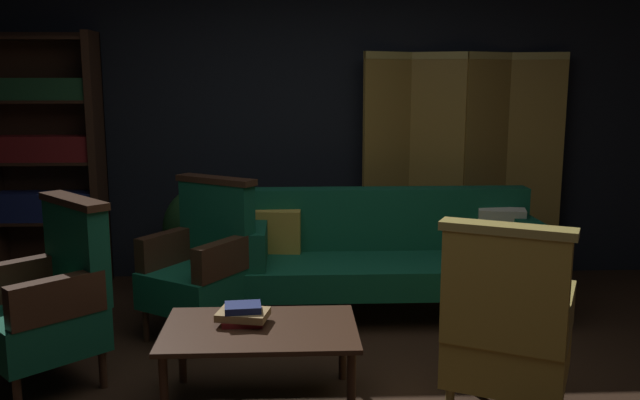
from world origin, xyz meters
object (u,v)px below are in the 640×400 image
bookshelf (45,159)px  coffee_table (260,336)px  velvet_couch (392,251)px  book_navy_cloth (243,308)px  book_tan_leather (243,314)px  book_red_leather (243,321)px  armchair_wing_left (202,263)px  armchair_wing_right (51,300)px  potted_plant (200,234)px  folding_screen (461,163)px  armchair_gilt_accent (507,329)px

bookshelf → coffee_table: bearing=-49.8°
velvet_couch → book_navy_cloth: size_ratio=11.29×
book_tan_leather → book_red_leather: bearing=0.0°
coffee_table → armchair_wing_left: bearing=113.1°
bookshelf → velvet_couch: size_ratio=0.97×
bookshelf → armchair_wing_right: size_ratio=1.97×
armchair_wing_left → book_navy_cloth: size_ratio=5.54×
book_red_leather → potted_plant: bearing=104.5°
potted_plant → book_red_leather: size_ratio=4.16×
armchair_wing_left → book_red_leather: armchair_wing_left is taller
folding_screen → armchair_wing_right: folding_screen is taller
armchair_wing_left → armchair_wing_right: 1.02m
armchair_gilt_accent → coffee_table: bearing=167.9°
coffee_table → armchair_wing_right: (-1.15, 0.28, 0.12)m
folding_screen → book_tan_leather: size_ratio=7.35×
velvet_couch → coffee_table: size_ratio=2.12×
armchair_wing_right → book_tan_leather: bearing=-11.5°
folding_screen → velvet_couch: (-0.70, -0.83, -0.53)m
coffee_table → book_red_leather: book_red_leather is taller
book_navy_cloth → coffee_table: bearing=-34.1°
folding_screen → armchair_wing_right: 3.41m
potted_plant → book_red_leather: bearing=-75.5°
armchair_wing_left → armchair_wing_right: (-0.73, -0.72, 0.00)m
armchair_gilt_accent → armchair_wing_left: size_ratio=1.00×
bookshelf → armchair_wing_right: bearing=-70.7°
armchair_wing_left → book_tan_leather: bearing=-70.3°
coffee_table → book_red_leather: size_ratio=4.81×
book_red_leather → velvet_couch: bearing=53.6°
folding_screen → armchair_gilt_accent: bearing=-98.9°
book_navy_cloth → armchair_wing_right: bearing=168.5°
velvet_couch → folding_screen: bearing=49.7°
armchair_gilt_accent → book_tan_leather: (-1.30, 0.32, -0.02)m
armchair_wing_left → book_tan_leather: 1.00m
armchair_gilt_accent → book_navy_cloth: (-1.30, 0.32, 0.02)m
armchair_wing_left → potted_plant: armchair_wing_left is taller
folding_screen → potted_plant: (-2.14, -0.43, -0.49)m
armchair_wing_left → potted_plant: (-0.11, 0.80, 0.01)m
armchair_wing_right → book_tan_leather: 1.09m
armchair_gilt_accent → book_tan_leather: size_ratio=4.02×
velvet_couch → armchair_wing_left: armchair_wing_left is taller
folding_screen → armchair_gilt_accent: (-0.39, -2.48, -0.50)m
armchair_gilt_accent → book_tan_leather: armchair_gilt_accent is taller
velvet_couch → potted_plant: 1.49m
folding_screen → book_navy_cloth: 2.79m
folding_screen → book_red_leather: folding_screen is taller
armchair_wing_left → armchair_wing_right: bearing=-135.3°
velvet_couch → potted_plant: size_ratio=2.45×
armchair_wing_left → armchair_gilt_accent: bearing=-37.6°
coffee_table → potted_plant: size_ratio=1.16×
folding_screen → book_navy_cloth: bearing=-127.9°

